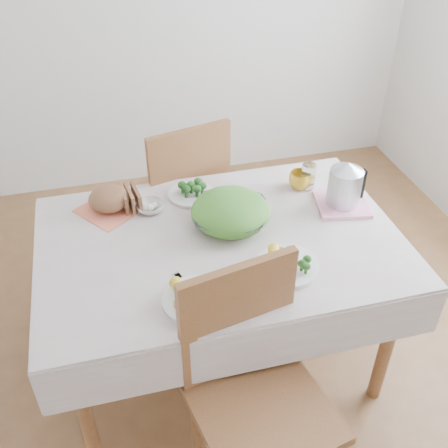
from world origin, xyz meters
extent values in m
plane|color=brown|center=(0.00, 0.00, 0.00)|extent=(3.60, 3.60, 0.00)
cube|color=brown|center=(0.00, 0.00, 0.38)|extent=(1.40, 0.90, 0.75)
cube|color=beige|center=(0.00, 0.00, 0.76)|extent=(1.50, 1.00, 0.01)
cube|color=brown|center=(-0.01, -0.65, 0.47)|extent=(0.54, 0.54, 1.01)
cube|color=brown|center=(-0.07, 0.74, 0.47)|extent=(0.55, 0.55, 1.01)
imported|color=white|center=(0.07, 0.09, 0.80)|extent=(0.41, 0.41, 0.08)
cylinder|color=white|center=(-0.18, -0.33, 0.77)|extent=(0.26, 0.26, 0.02)
cylinder|color=white|center=(0.21, -0.24, 0.77)|extent=(0.35, 0.35, 0.02)
cylinder|color=beige|center=(-0.05, 0.34, 0.77)|extent=(0.25, 0.25, 0.02)
cube|color=#EB7455|center=(-0.43, 0.33, 0.76)|extent=(0.34, 0.34, 0.00)
ellipsoid|color=brown|center=(-0.43, 0.33, 0.82)|extent=(0.21, 0.20, 0.11)
imported|color=white|center=(-0.25, 0.27, 0.78)|extent=(0.14, 0.14, 0.04)
imported|color=gold|center=(0.46, 0.28, 0.80)|extent=(0.13, 0.13, 0.08)
cylinder|color=white|center=(0.49, 0.27, 0.83)|extent=(0.08, 0.08, 0.13)
cube|color=#FC9ABC|center=(0.59, 0.10, 0.77)|extent=(0.26, 0.26, 0.02)
cylinder|color=#B2B5BA|center=(0.59, 0.10, 0.88)|extent=(0.19, 0.19, 0.21)
cube|color=silver|center=(-0.19, -0.25, 0.76)|extent=(0.08, 0.18, 0.00)
cube|color=silver|center=(0.15, -0.24, 0.76)|extent=(0.06, 0.20, 0.00)
cube|color=silver|center=(0.01, -0.34, 0.76)|extent=(0.17, 0.03, 0.00)
camera|label=1|loc=(-0.41, -1.65, 2.13)|focal=42.00mm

